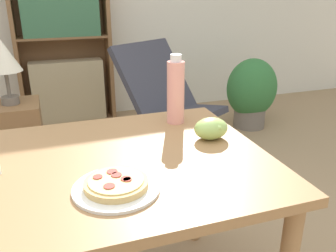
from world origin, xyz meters
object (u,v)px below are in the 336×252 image
(pizza_on_plate, at_px, (116,185))
(drink_bottle, at_px, (176,91))
(lounge_chair_far, at_px, (170,121))
(bookshelf, at_px, (64,45))
(grape_bunch, at_px, (211,128))
(side_table, at_px, (18,145))
(potted_plant_floor, at_px, (251,92))
(table_lamp, at_px, (3,59))

(pizza_on_plate, xyz_separation_m, drink_bottle, (0.36, 0.47, 0.13))
(lounge_chair_far, height_order, bookshelf, bookshelf)
(grape_bunch, bearing_deg, pizza_on_plate, -149.06)
(drink_bottle, distance_m, side_table, 1.39)
(drink_bottle, height_order, bookshelf, bookshelf)
(grape_bunch, xyz_separation_m, bookshelf, (-0.40, 2.40, 0.00))
(grape_bunch, height_order, potted_plant_floor, grape_bunch)
(table_lamp, relative_size, potted_plant_floor, 0.61)
(lounge_chair_far, xyz_separation_m, table_lamp, (-1.13, -0.11, 0.59))
(lounge_chair_far, height_order, potted_plant_floor, lounge_chair_far)
(drink_bottle, height_order, side_table, drink_bottle)
(table_lamp, bearing_deg, lounge_chair_far, 5.41)
(side_table, bearing_deg, table_lamp, -75.96)
(bookshelf, distance_m, potted_plant_floor, 1.85)
(bookshelf, height_order, table_lamp, bookshelf)
(pizza_on_plate, relative_size, table_lamp, 0.64)
(lounge_chair_far, relative_size, table_lamp, 2.34)
(bookshelf, relative_size, potted_plant_floor, 2.53)
(pizza_on_plate, bearing_deg, grape_bunch, 30.94)
(drink_bottle, xyz_separation_m, lounge_chair_far, (0.37, 1.12, -0.58))
(grape_bunch, bearing_deg, side_table, 123.89)
(grape_bunch, bearing_deg, table_lamp, 123.89)
(bookshelf, relative_size, side_table, 2.90)
(lounge_chair_far, xyz_separation_m, side_table, (-1.13, -0.11, 0.01))
(grape_bunch, distance_m, side_table, 1.56)
(drink_bottle, height_order, table_lamp, drink_bottle)
(bookshelf, bearing_deg, side_table, -109.99)
(drink_bottle, bearing_deg, pizza_on_plate, -127.15)
(pizza_on_plate, relative_size, bookshelf, 0.15)
(lounge_chair_far, relative_size, potted_plant_floor, 1.43)
(lounge_chair_far, distance_m, table_lamp, 1.28)
(side_table, bearing_deg, pizza_on_plate, -74.94)
(pizza_on_plate, height_order, bookshelf, bookshelf)
(drink_bottle, bearing_deg, grape_bunch, -72.49)
(drink_bottle, xyz_separation_m, table_lamp, (-0.76, 1.01, 0.01))
(drink_bottle, bearing_deg, lounge_chair_far, 71.72)
(grape_bunch, xyz_separation_m, drink_bottle, (-0.07, 0.22, 0.10))
(side_table, height_order, table_lamp, table_lamp)
(lounge_chair_far, xyz_separation_m, potted_plant_floor, (0.94, 0.34, 0.06))
(drink_bottle, bearing_deg, table_lamp, 126.79)
(pizza_on_plate, xyz_separation_m, bookshelf, (0.02, 2.65, 0.03))
(side_table, distance_m, table_lamp, 0.58)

